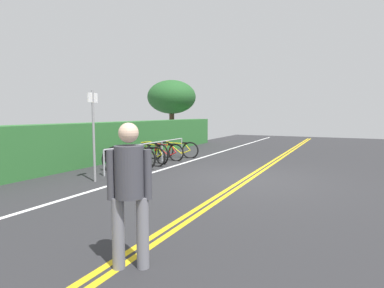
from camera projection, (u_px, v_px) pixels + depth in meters
The scene contains 15 objects.
ground_plane at pixel (247, 180), 8.34m from camera, with size 33.96×11.83×0.05m, color #2B2B2D.
centre_line_yellow_inner at pixel (250, 179), 8.30m from camera, with size 30.56×0.10×0.00m, color gold.
centre_line_yellow_outer at pixel (244, 179), 8.37m from camera, with size 30.56×0.10×0.00m, color gold.
bike_lane_stripe_white at pixel (159, 171), 9.55m from camera, with size 30.56×0.12×0.00m, color white.
bike_rack at pixel (150, 148), 10.73m from camera, with size 4.62×0.05×0.75m.
bicycle_0 at pixel (119, 162), 9.12m from camera, with size 0.54×1.67×0.73m.
bicycle_1 at pixel (130, 158), 9.82m from camera, with size 0.54×1.71×0.75m.
bicycle_2 at pixel (142, 156), 10.48m from camera, with size 0.46×1.75×0.70m.
bicycle_3 at pixel (153, 153), 11.14m from camera, with size 0.67×1.64×0.74m.
bicycle_4 at pixel (165, 151), 11.74m from camera, with size 0.46×1.63×0.69m.
bicycle_5 at pixel (178, 150), 12.33m from camera, with size 0.59×1.61×0.68m.
pedestrian at pixel (130, 186), 3.44m from camera, with size 0.32×0.44×1.63m.
sign_post_near at pixel (93, 127), 7.88m from camera, with size 0.36×0.06×2.31m.
hedge_backdrop at pixel (133, 139), 12.87m from camera, with size 13.57×0.84×1.42m, color #2D6B30.
tree_mid at pixel (172, 97), 17.89m from camera, with size 2.75×2.75×3.63m.
Camera 1 is at (-8.01, -2.31, 1.73)m, focal length 29.37 mm.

